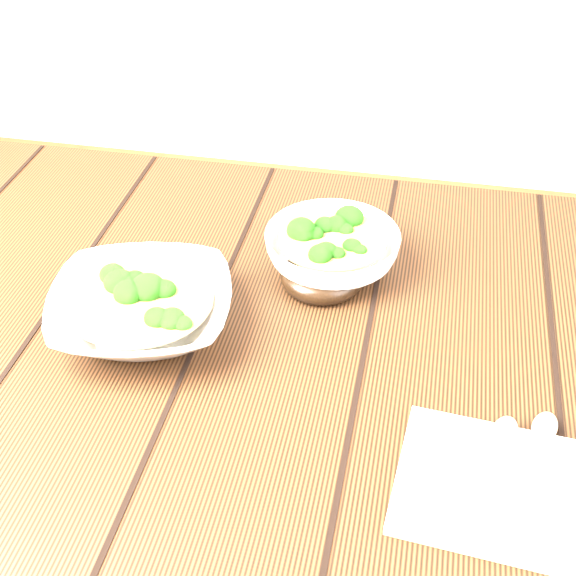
{
  "coord_description": "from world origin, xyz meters",
  "views": [
    {
      "loc": [
        0.23,
        -0.72,
        1.39
      ],
      "look_at": [
        0.08,
        0.03,
        0.8
      ],
      "focal_mm": 50.0,
      "sensor_mm": 36.0,
      "label": 1
    }
  ],
  "objects_px": {
    "soup_bowl_back": "(332,250)",
    "trivet": "(322,276)",
    "table": "(225,394)",
    "soup_bowl_front": "(141,309)",
    "napkin": "(499,488)"
  },
  "relations": [
    {
      "from": "soup_bowl_front",
      "to": "table",
      "type": "bearing_deg",
      "value": 13.66
    },
    {
      "from": "soup_bowl_back",
      "to": "trivet",
      "type": "bearing_deg",
      "value": -99.91
    },
    {
      "from": "soup_bowl_front",
      "to": "napkin",
      "type": "relative_size",
      "value": 1.32
    },
    {
      "from": "table",
      "to": "trivet",
      "type": "bearing_deg",
      "value": 44.5
    },
    {
      "from": "table",
      "to": "soup_bowl_front",
      "type": "xyz_separation_m",
      "value": [
        -0.09,
        -0.02,
        0.15
      ]
    },
    {
      "from": "table",
      "to": "trivet",
      "type": "height_order",
      "value": "trivet"
    },
    {
      "from": "trivet",
      "to": "napkin",
      "type": "xyz_separation_m",
      "value": [
        0.22,
        -0.3,
        -0.01
      ]
    },
    {
      "from": "soup_bowl_front",
      "to": "trivet",
      "type": "height_order",
      "value": "soup_bowl_front"
    },
    {
      "from": "trivet",
      "to": "table",
      "type": "bearing_deg",
      "value": -135.5
    },
    {
      "from": "table",
      "to": "soup_bowl_front",
      "type": "relative_size",
      "value": 4.59
    },
    {
      "from": "table",
      "to": "soup_bowl_back",
      "type": "xyz_separation_m",
      "value": [
        0.12,
        0.14,
        0.15
      ]
    },
    {
      "from": "soup_bowl_back",
      "to": "napkin",
      "type": "xyz_separation_m",
      "value": [
        0.22,
        -0.34,
        -0.03
      ]
    },
    {
      "from": "table",
      "to": "soup_bowl_back",
      "type": "height_order",
      "value": "soup_bowl_back"
    },
    {
      "from": "trivet",
      "to": "soup_bowl_back",
      "type": "bearing_deg",
      "value": 80.09
    },
    {
      "from": "napkin",
      "to": "trivet",
      "type": "bearing_deg",
      "value": 132.15
    }
  ]
}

